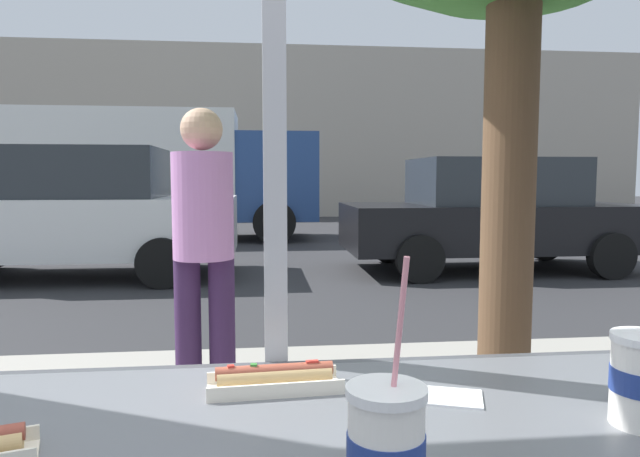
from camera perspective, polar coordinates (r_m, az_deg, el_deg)
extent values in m
plane|color=#2D2D30|center=(9.29, -5.86, -3.47)|extent=(60.00, 60.00, 0.00)
cube|color=#9E998E|center=(3.08, -5.21, -20.38)|extent=(16.00, 2.80, 0.12)
cube|color=#404245|center=(1.28, -4.36, -13.74)|extent=(2.19, 0.02, 0.02)
cube|color=#9E9EA3|center=(1.29, -4.64, 16.26)|extent=(0.05, 0.08, 1.31)
cube|color=#A89E8E|center=(20.61, -6.10, 9.52)|extent=(28.00, 1.20, 5.94)
cylinder|color=white|center=(0.73, 6.62, -21.69)|extent=(0.09, 0.09, 0.15)
cylinder|color=navy|center=(0.73, 6.62, -21.18)|extent=(0.09, 0.09, 0.04)
cylinder|color=black|center=(0.71, 6.68, -16.69)|extent=(0.08, 0.08, 0.01)
cylinder|color=white|center=(0.70, 6.69, -15.93)|extent=(0.10, 0.10, 0.01)
cylinder|color=pink|center=(0.68, 7.86, -10.98)|extent=(0.02, 0.03, 0.20)
cube|color=beige|center=(1.13, -4.55, -15.70)|extent=(0.26, 0.10, 0.01)
cube|color=beige|center=(1.09, -4.33, -15.92)|extent=(0.25, 0.02, 0.03)
cube|color=beige|center=(1.16, -4.76, -14.48)|extent=(0.25, 0.02, 0.03)
cylinder|color=tan|center=(1.12, -4.56, -14.60)|extent=(0.22, 0.05, 0.04)
cylinder|color=#9E4733|center=(1.12, -4.56, -14.02)|extent=(0.22, 0.04, 0.03)
cube|color=red|center=(1.12, -1.09, -13.29)|extent=(0.01, 0.01, 0.01)
cube|color=red|center=(1.12, -0.50, -13.26)|extent=(0.01, 0.01, 0.01)
cube|color=#337A2D|center=(1.11, -6.65, -13.51)|extent=(0.01, 0.01, 0.01)
cube|color=red|center=(1.11, -8.92, -13.56)|extent=(0.01, 0.01, 0.01)
cube|color=white|center=(1.11, 12.77, -16.13)|extent=(0.14, 0.12, 0.00)
cube|color=silver|center=(8.57, -23.97, 0.21)|extent=(4.56, 1.85, 0.79)
cube|color=#282D33|center=(8.52, -23.54, 5.14)|extent=(2.37, 1.63, 0.68)
cylinder|color=black|center=(9.20, -13.67, -1.66)|extent=(0.64, 0.18, 0.64)
cylinder|color=black|center=(7.38, -15.55, -3.35)|extent=(0.64, 0.18, 0.64)
cube|color=black|center=(8.86, 16.71, 0.19)|extent=(4.32, 1.84, 0.67)
cube|color=#282D33|center=(8.84, 16.93, 4.53)|extent=(2.25, 1.62, 0.67)
cylinder|color=black|center=(10.29, 21.56, -1.17)|extent=(0.64, 0.18, 0.64)
cylinder|color=black|center=(8.72, 27.17, -2.45)|extent=(0.64, 0.18, 0.64)
cylinder|color=black|center=(9.35, 6.86, -1.44)|extent=(0.64, 0.18, 0.64)
cylinder|color=black|center=(7.59, 9.98, -3.01)|extent=(0.64, 0.18, 0.64)
cube|color=silver|center=(13.24, -18.77, 5.91)|extent=(4.78, 2.20, 2.35)
cube|color=navy|center=(12.93, -4.76, 5.18)|extent=(1.90, 2.10, 1.90)
cylinder|color=black|center=(14.01, -4.83, 1.29)|extent=(0.90, 0.24, 0.90)
cylinder|color=black|center=(11.92, -4.60, 0.62)|extent=(0.90, 0.24, 0.90)
cylinder|color=black|center=(14.54, -20.90, 1.11)|extent=(0.90, 0.24, 0.90)
cylinder|color=black|center=(12.43, -23.48, 0.39)|extent=(0.90, 0.24, 0.90)
cylinder|color=#331E41|center=(3.18, -13.06, -10.48)|extent=(0.14, 0.14, 0.84)
cylinder|color=#331E41|center=(3.17, -9.77, -10.50)|extent=(0.14, 0.14, 0.84)
cylinder|color=#B777B4|center=(3.06, -11.65, 2.24)|extent=(0.32, 0.32, 0.56)
sphere|color=tan|center=(3.07, -11.78, 9.72)|extent=(0.22, 0.22, 0.22)
cylinder|color=brown|center=(2.63, 18.42, 5.98)|extent=(0.23, 0.23, 2.64)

